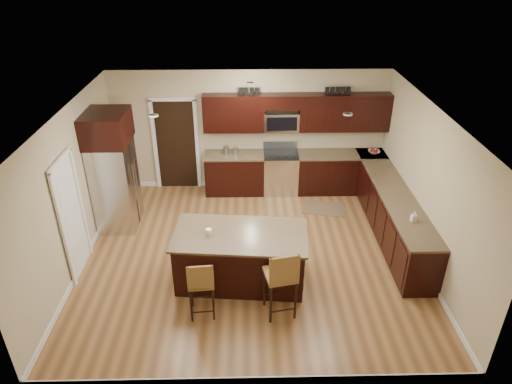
{
  "coord_description": "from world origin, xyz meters",
  "views": [
    {
      "loc": [
        -0.07,
        -6.73,
        5.02
      ],
      "look_at": [
        0.09,
        0.4,
        1.1
      ],
      "focal_mm": 32.0,
      "sensor_mm": 36.0,
      "label": 1
    }
  ],
  "objects_px": {
    "island": "(241,259)",
    "stool_right": "(282,276)",
    "stool_left": "(201,283)",
    "refrigerator": "(113,170)",
    "range": "(280,172)"
  },
  "relations": [
    {
      "from": "range",
      "to": "stool_left",
      "type": "relative_size",
      "value": 1.09
    },
    {
      "from": "island",
      "to": "stool_right",
      "type": "distance_m",
      "value": 1.09
    },
    {
      "from": "range",
      "to": "island",
      "type": "relative_size",
      "value": 0.5
    },
    {
      "from": "island",
      "to": "stool_right",
      "type": "bearing_deg",
      "value": -49.04
    },
    {
      "from": "stool_left",
      "to": "stool_right",
      "type": "height_order",
      "value": "stool_right"
    },
    {
      "from": "island",
      "to": "stool_right",
      "type": "height_order",
      "value": "stool_right"
    },
    {
      "from": "range",
      "to": "island",
      "type": "xyz_separation_m",
      "value": [
        -0.87,
        -3.12,
        -0.04
      ]
    },
    {
      "from": "stool_left",
      "to": "island",
      "type": "bearing_deg",
      "value": 50.78
    },
    {
      "from": "island",
      "to": "refrigerator",
      "type": "xyz_separation_m",
      "value": [
        -2.43,
        1.79,
        0.78
      ]
    },
    {
      "from": "stool_left",
      "to": "stool_right",
      "type": "xyz_separation_m",
      "value": [
        1.18,
        -0.01,
        0.1
      ]
    },
    {
      "from": "refrigerator",
      "to": "stool_right",
      "type": "bearing_deg",
      "value": -40.99
    },
    {
      "from": "stool_left",
      "to": "refrigerator",
      "type": "distance_m",
      "value": 3.27
    },
    {
      "from": "range",
      "to": "refrigerator",
      "type": "height_order",
      "value": "refrigerator"
    },
    {
      "from": "island",
      "to": "stool_left",
      "type": "xyz_separation_m",
      "value": [
        -0.57,
        -0.84,
        0.21
      ]
    },
    {
      "from": "island",
      "to": "stool_right",
      "type": "xyz_separation_m",
      "value": [
        0.61,
        -0.85,
        0.31
      ]
    }
  ]
}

